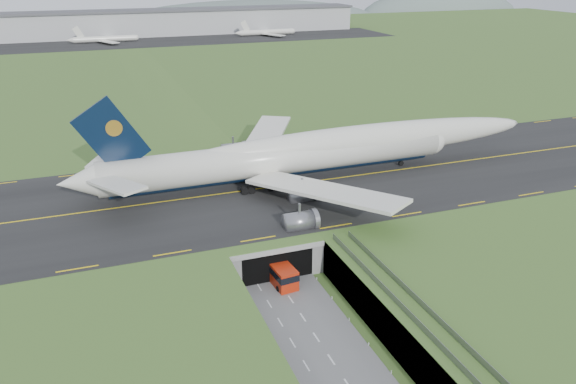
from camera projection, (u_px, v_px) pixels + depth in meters
name	position (u px, v px, depth m)	size (l,w,h in m)	color
ground	(296.00, 308.00, 84.36)	(900.00, 900.00, 0.00)	#3E6026
airfield_deck	(296.00, 290.00, 83.22)	(800.00, 800.00, 6.00)	gray
trench_road	(315.00, 336.00, 77.81)	(12.00, 75.00, 0.20)	slate
taxiway	(236.00, 192.00, 110.70)	(800.00, 44.00, 0.18)	black
tunnel_portal	(261.00, 240.00, 97.61)	(17.00, 22.30, 6.00)	gray
guideway	(434.00, 336.00, 69.27)	(3.00, 53.00, 7.05)	#A8A8A3
jumbo_jet	(314.00, 152.00, 115.88)	(102.36, 64.50, 21.33)	silver
shuttle_tram	(279.00, 272.00, 90.47)	(3.95, 8.67, 3.41)	#B8240C
cargo_terminal	(119.00, 23.00, 339.02)	(320.00, 67.00, 15.60)	#B2B2B2
distant_hills	(186.00, 28.00, 479.83)	(700.00, 91.00, 60.00)	slate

